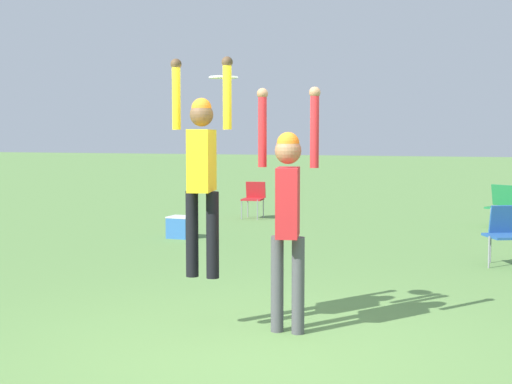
{
  "coord_description": "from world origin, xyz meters",
  "views": [
    {
      "loc": [
        2.15,
        -5.74,
        1.84
      ],
      "look_at": [
        -0.27,
        0.71,
        1.3
      ],
      "focal_mm": 50.0,
      "sensor_mm": 36.0,
      "label": 1
    }
  ],
  "objects_px": {
    "camping_chair_1": "(503,203)",
    "camping_chair_2": "(507,230)",
    "frisbee": "(223,77)",
    "camping_chair_0": "(254,196)",
    "cooler_box": "(180,227)",
    "person_jumping": "(202,162)",
    "person_defending": "(288,202)"
  },
  "relations": [
    {
      "from": "camping_chair_1",
      "to": "camping_chair_2",
      "type": "relative_size",
      "value": 1.0
    },
    {
      "from": "camping_chair_1",
      "to": "camping_chair_2",
      "type": "bearing_deg",
      "value": 123.56
    },
    {
      "from": "frisbee",
      "to": "camping_chair_0",
      "type": "xyz_separation_m",
      "value": [
        -2.97,
        8.63,
        -1.89
      ]
    },
    {
      "from": "camping_chair_2",
      "to": "camping_chair_1",
      "type": "bearing_deg",
      "value": -115.55
    },
    {
      "from": "camping_chair_1",
      "to": "camping_chair_2",
      "type": "xyz_separation_m",
      "value": [
        0.16,
        -4.54,
        0.02
      ]
    },
    {
      "from": "cooler_box",
      "to": "person_jumping",
      "type": "bearing_deg",
      "value": -61.37
    },
    {
      "from": "camping_chair_1",
      "to": "cooler_box",
      "type": "height_order",
      "value": "camping_chair_1"
    },
    {
      "from": "camping_chair_1",
      "to": "person_jumping",
      "type": "bearing_deg",
      "value": 106.49
    },
    {
      "from": "person_jumping",
      "to": "camping_chair_0",
      "type": "bearing_deg",
      "value": 3.57
    },
    {
      "from": "camping_chair_1",
      "to": "frisbee",
      "type": "bearing_deg",
      "value": 107.12
    },
    {
      "from": "camping_chair_0",
      "to": "camping_chair_1",
      "type": "xyz_separation_m",
      "value": [
        5.28,
        0.35,
        -0.01
      ]
    },
    {
      "from": "frisbee",
      "to": "cooler_box",
      "type": "xyz_separation_m",
      "value": [
        -3.12,
        5.28,
        -2.2
      ]
    },
    {
      "from": "camping_chair_0",
      "to": "person_defending",
      "type": "bearing_deg",
      "value": 105.22
    },
    {
      "from": "frisbee",
      "to": "camping_chair_2",
      "type": "distance_m",
      "value": 5.42
    },
    {
      "from": "person_jumping",
      "to": "frisbee",
      "type": "xyz_separation_m",
      "value": [
        0.15,
        0.17,
        0.8
      ]
    },
    {
      "from": "camping_chair_2",
      "to": "cooler_box",
      "type": "height_order",
      "value": "camping_chair_2"
    },
    {
      "from": "person_jumping",
      "to": "camping_chair_2",
      "type": "distance_m",
      "value": 5.42
    },
    {
      "from": "camping_chair_0",
      "to": "person_jumping",
      "type": "bearing_deg",
      "value": 100.26
    },
    {
      "from": "camping_chair_0",
      "to": "frisbee",
      "type": "bearing_deg",
      "value": 101.48
    },
    {
      "from": "camping_chair_0",
      "to": "cooler_box",
      "type": "bearing_deg",
      "value": 79.89
    },
    {
      "from": "frisbee",
      "to": "camping_chair_1",
      "type": "height_order",
      "value": "frisbee"
    },
    {
      "from": "camping_chair_2",
      "to": "cooler_box",
      "type": "xyz_separation_m",
      "value": [
        -5.59,
        0.83,
        -0.31
      ]
    },
    {
      "from": "camping_chair_2",
      "to": "camping_chair_0",
      "type": "bearing_deg",
      "value": -65.17
    },
    {
      "from": "frisbee",
      "to": "camping_chair_0",
      "type": "distance_m",
      "value": 9.33
    },
    {
      "from": "person_jumping",
      "to": "frisbee",
      "type": "relative_size",
      "value": 7.53
    },
    {
      "from": "person_defending",
      "to": "frisbee",
      "type": "xyz_separation_m",
      "value": [
        -0.63,
        -0.03,
        1.16
      ]
    },
    {
      "from": "person_defending",
      "to": "camping_chair_2",
      "type": "xyz_separation_m",
      "value": [
        1.84,
        4.42,
        -0.72
      ]
    },
    {
      "from": "camping_chair_2",
      "to": "cooler_box",
      "type": "bearing_deg",
      "value": -36.05
    },
    {
      "from": "person_defending",
      "to": "person_jumping",
      "type": "bearing_deg",
      "value": -90.0
    },
    {
      "from": "person_jumping",
      "to": "camping_chair_0",
      "type": "xyz_separation_m",
      "value": [
        -2.82,
        8.8,
        -1.1
      ]
    },
    {
      "from": "camping_chair_1",
      "to": "person_defending",
      "type": "bearing_deg",
      "value": 110.93
    },
    {
      "from": "camping_chair_0",
      "to": "camping_chair_2",
      "type": "xyz_separation_m",
      "value": [
        5.44,
        -4.19,
        0.01
      ]
    }
  ]
}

